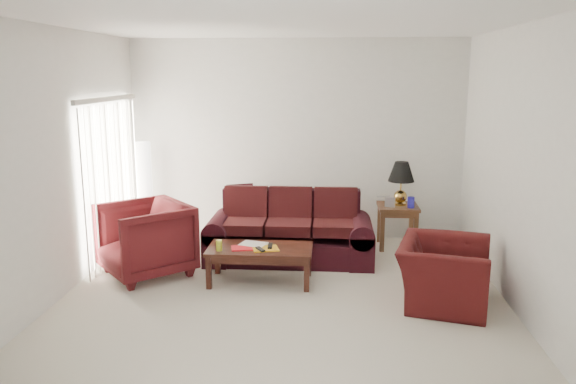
% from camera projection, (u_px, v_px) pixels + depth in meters
% --- Properties ---
extents(floor, '(5.00, 5.00, 0.00)m').
position_uv_depth(floor, '(282.00, 298.00, 6.34)').
color(floor, beige).
rests_on(floor, ground).
extents(blinds, '(0.10, 2.00, 2.16)m').
position_uv_depth(blinds, '(112.00, 180.00, 7.56)').
color(blinds, silver).
rests_on(blinds, ground).
extents(sofa, '(2.28, 1.07, 0.91)m').
position_uv_depth(sofa, '(290.00, 228.00, 7.55)').
color(sofa, black).
rests_on(sofa, ground).
extents(throw_pillow, '(0.42, 0.32, 0.39)m').
position_uv_depth(throw_pillow, '(240.00, 197.00, 8.32)').
color(throw_pillow, black).
rests_on(throw_pillow, sofa).
extents(end_table, '(0.58, 0.58, 0.62)m').
position_uv_depth(end_table, '(397.00, 226.00, 8.16)').
color(end_table, '#542C1D').
rests_on(end_table, ground).
extents(table_lamp, '(0.38, 0.38, 0.63)m').
position_uv_depth(table_lamp, '(401.00, 183.00, 8.06)').
color(table_lamp, '#B58938').
rests_on(table_lamp, end_table).
extents(clock, '(0.15, 0.09, 0.14)m').
position_uv_depth(clock, '(390.00, 202.00, 7.99)').
color(clock, '#B4B4B8').
rests_on(clock, end_table).
extents(blue_canister, '(0.12, 0.12, 0.15)m').
position_uv_depth(blue_canister, '(411.00, 202.00, 7.93)').
color(blue_canister, '#1C1797').
rests_on(blue_canister, end_table).
extents(picture_frame, '(0.19, 0.20, 0.05)m').
position_uv_depth(picture_frame, '(383.00, 196.00, 8.30)').
color(picture_frame, '#B0AFB4').
rests_on(picture_frame, end_table).
extents(floor_lamp, '(0.30, 0.30, 1.52)m').
position_uv_depth(floor_lamp, '(145.00, 191.00, 8.43)').
color(floor_lamp, white).
rests_on(floor_lamp, ground).
extents(armchair_left, '(1.41, 1.41, 0.92)m').
position_uv_depth(armchair_left, '(145.00, 239.00, 7.00)').
color(armchair_left, '#461013').
rests_on(armchair_left, ground).
extents(armchair_right, '(1.18, 1.28, 0.70)m').
position_uv_depth(armchair_right, '(443.00, 273.00, 6.15)').
color(armchair_right, '#3B0D0D').
rests_on(armchair_right, ground).
extents(coffee_table, '(1.40, 1.05, 0.44)m').
position_uv_depth(coffee_table, '(260.00, 265.00, 6.79)').
color(coffee_table, black).
rests_on(coffee_table, ground).
extents(magazine_red, '(0.31, 0.26, 0.02)m').
position_uv_depth(magazine_red, '(243.00, 248.00, 6.70)').
color(magazine_red, red).
rests_on(magazine_red, coffee_table).
extents(magazine_white, '(0.37, 0.32, 0.02)m').
position_uv_depth(magazine_white, '(253.00, 244.00, 6.84)').
color(magazine_white, white).
rests_on(magazine_white, coffee_table).
extents(magazine_orange, '(0.35, 0.30, 0.02)m').
position_uv_depth(magazine_orange, '(265.00, 249.00, 6.67)').
color(magazine_orange, gold).
rests_on(magazine_orange, coffee_table).
extents(remote_a, '(0.13, 0.17, 0.02)m').
position_uv_depth(remote_a, '(260.00, 249.00, 6.59)').
color(remote_a, black).
rests_on(remote_a, coffee_table).
extents(remote_b, '(0.06, 0.18, 0.02)m').
position_uv_depth(remote_b, '(270.00, 246.00, 6.71)').
color(remote_b, black).
rests_on(remote_b, coffee_table).
extents(yellow_glass, '(0.09, 0.09, 0.13)m').
position_uv_depth(yellow_glass, '(219.00, 245.00, 6.62)').
color(yellow_glass, '#C7D02E').
rests_on(yellow_glass, coffee_table).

